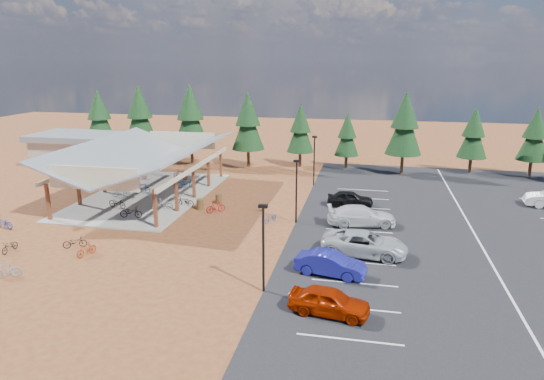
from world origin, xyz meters
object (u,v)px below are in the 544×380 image
at_px(lamp_post_2, 314,157).
at_px(bike_4, 131,212).
at_px(bike_0, 117,203).
at_px(lamp_post_0, 263,242).
at_px(bike_8, 10,246).
at_px(bike_5, 164,204).
at_px(car_2, 365,243).
at_px(bike_12, 75,242).
at_px(bike_15, 216,207).
at_px(bike_7, 180,175).
at_px(car_1, 330,264).
at_px(car_4, 350,199).
at_px(bike_13, 6,270).
at_px(bike_6, 186,183).
at_px(bike_1, 121,192).
at_px(bike_11, 86,249).
at_px(bike_16, 185,201).
at_px(trash_bin_0, 200,204).
at_px(bike_14, 271,217).
at_px(bike_10, 4,222).
at_px(car_3, 361,216).
at_px(car_0, 329,301).
at_px(bike_2, 142,188).
at_px(bike_3, 140,174).
at_px(lamp_post_1, 296,187).
at_px(trash_bin_1, 219,199).
at_px(outbuilding, 80,149).

relative_size(lamp_post_2, bike_4, 2.77).
bearing_deg(bike_4, bike_0, 41.50).
xyz_separation_m(lamp_post_0, bike_8, (-18.14, 2.23, -2.58)).
bearing_deg(bike_5, car_2, -125.87).
distance_m(lamp_post_2, bike_0, 19.68).
distance_m(bike_12, bike_15, 11.88).
xyz_separation_m(bike_7, car_1, (17.76, -20.32, 0.10)).
relative_size(bike_7, car_2, 0.32).
distance_m(lamp_post_0, bike_8, 18.46).
bearing_deg(car_4, car_1, 173.51).
height_order(lamp_post_2, car_2, lamp_post_2).
bearing_deg(lamp_post_0, bike_0, 141.65).
bearing_deg(bike_13, bike_6, 147.22).
bearing_deg(car_4, bike_4, 107.61).
relative_size(bike_13, bike_15, 0.96).
height_order(lamp_post_2, bike_1, lamp_post_2).
height_order(bike_11, bike_16, bike_11).
distance_m(bike_4, bike_8, 9.37).
relative_size(trash_bin_0, bike_14, 0.59).
xyz_separation_m(bike_10, bike_13, (6.42, -7.52, 0.01)).
bearing_deg(car_3, car_0, 164.13).
xyz_separation_m(bike_8, bike_11, (5.49, 0.40, 0.07)).
xyz_separation_m(bike_2, bike_12, (1.69, -13.86, -0.17)).
relative_size(bike_3, bike_13, 0.99).
xyz_separation_m(bike_12, car_1, (17.74, -0.88, 0.33)).
bearing_deg(car_3, bike_1, 70.73).
relative_size(bike_8, bike_16, 0.87).
bearing_deg(bike_11, bike_1, 129.08).
bearing_deg(lamp_post_0, bike_15, 118.14).
relative_size(trash_bin_0, bike_3, 0.55).
bearing_deg(bike_15, bike_4, 77.16).
relative_size(bike_8, car_2, 0.27).
relative_size(trash_bin_0, bike_10, 0.48).
relative_size(bike_4, bike_15, 1.09).
bearing_deg(lamp_post_1, car_0, -74.45).
bearing_deg(bike_15, bike_13, 111.86).
xyz_separation_m(lamp_post_1, car_2, (5.47, -5.57, -2.15)).
xyz_separation_m(trash_bin_1, bike_16, (-2.74, -1.31, 0.01)).
distance_m(bike_4, car_3, 18.61).
xyz_separation_m(lamp_post_2, bike_5, (-11.70, -11.04, -2.39)).
bearing_deg(lamp_post_0, car_0, -25.14).
xyz_separation_m(car_2, car_3, (-0.35, 5.96, -0.02)).
xyz_separation_m(outbuilding, bike_3, (10.32, -5.35, -1.44)).
distance_m(bike_1, bike_14, 15.72).
xyz_separation_m(outbuilding, car_0, (32.84, -29.80, -1.28)).
bearing_deg(bike_13, car_0, 63.96).
relative_size(bike_3, bike_10, 0.87).
relative_size(bike_2, bike_4, 1.01).
distance_m(lamp_post_1, bike_8, 20.77).
distance_m(bike_14, car_4, 8.22).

